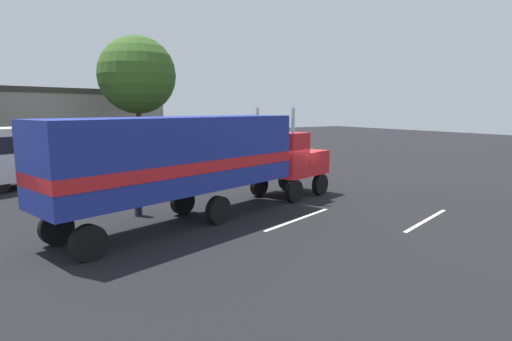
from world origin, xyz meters
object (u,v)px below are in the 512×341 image
person_bystander (137,195)px  parked_bus (53,148)px  semi_truck (201,157)px  tree_center (137,75)px

person_bystander → parked_bus: parked_bus is taller
semi_truck → person_bystander: (-2.11, 1.77, -1.63)m
person_bystander → parked_bus: size_ratio=0.15×
person_bystander → tree_center: (6.21, 20.17, 6.45)m
person_bystander → parked_bus: 11.04m
semi_truck → parked_bus: bearing=107.6°
semi_truck → parked_bus: (-3.99, 12.58, -0.46)m
semi_truck → person_bystander: size_ratio=8.76×
semi_truck → parked_bus: semi_truck is taller
parked_bus → tree_center: (8.10, 9.36, 5.28)m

